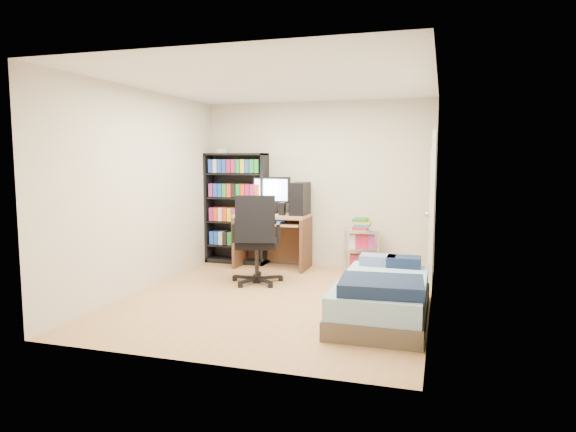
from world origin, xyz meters
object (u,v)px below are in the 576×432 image
(computer_desk, at_px, (280,219))
(office_chair, at_px, (257,256))
(media_shelf, at_px, (237,207))
(bed, at_px, (382,296))

(computer_desk, distance_m, office_chair, 1.13)
(media_shelf, xyz_separation_m, computer_desk, (0.77, -0.14, -0.15))
(media_shelf, xyz_separation_m, bed, (2.54, -2.20, -0.66))
(office_chair, bearing_deg, media_shelf, 106.95)
(computer_desk, bearing_deg, media_shelf, 169.61)
(media_shelf, height_order, computer_desk, media_shelf)
(office_chair, distance_m, bed, 2.02)
(media_shelf, xyz_separation_m, office_chair, (0.78, -1.22, -0.51))
(computer_desk, bearing_deg, office_chair, -89.41)
(computer_desk, bearing_deg, bed, -49.46)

